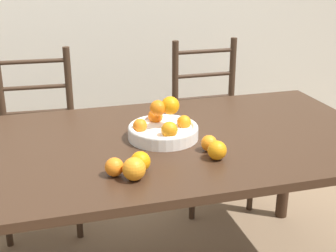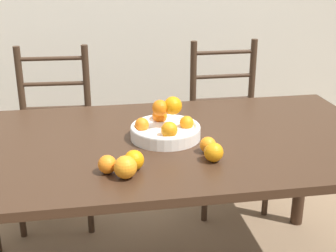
# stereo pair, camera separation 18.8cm
# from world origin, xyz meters

# --- Properties ---
(dining_table) EXTENTS (1.88, 1.02, 0.77)m
(dining_table) POSITION_xyz_m (0.00, 0.00, 0.68)
(dining_table) COLOR #382316
(dining_table) RESTS_ON ground_plane
(fruit_bowl) EXTENTS (0.30, 0.30, 0.18)m
(fruit_bowl) POSITION_xyz_m (-0.00, 0.01, 0.82)
(fruit_bowl) COLOR white
(fruit_bowl) RESTS_ON dining_table
(orange_loose_0) EXTENTS (0.07, 0.07, 0.07)m
(orange_loose_0) POSITION_xyz_m (0.14, -0.17, 0.80)
(orange_loose_0) COLOR orange
(orange_loose_0) RESTS_ON dining_table
(orange_loose_1) EXTENTS (0.07, 0.07, 0.07)m
(orange_loose_1) POSITION_xyz_m (-0.26, -0.28, 0.80)
(orange_loose_1) COLOR orange
(orange_loose_1) RESTS_ON dining_table
(orange_loose_2) EXTENTS (0.08, 0.08, 0.08)m
(orange_loose_2) POSITION_xyz_m (-0.20, -0.33, 0.81)
(orange_loose_2) COLOR orange
(orange_loose_2) RESTS_ON dining_table
(orange_loose_3) EXTENTS (0.07, 0.07, 0.07)m
(orange_loose_3) POSITION_xyz_m (-0.16, -0.27, 0.81)
(orange_loose_3) COLOR orange
(orange_loose_3) RESTS_ON dining_table
(orange_loose_4) EXTENTS (0.07, 0.07, 0.07)m
(orange_loose_4) POSITION_xyz_m (0.14, -0.25, 0.81)
(orange_loose_4) COLOR orange
(orange_loose_4) RESTS_ON dining_table
(chair_left) EXTENTS (0.44, 0.42, 1.01)m
(chair_left) POSITION_xyz_m (-0.52, 0.77, 0.49)
(chair_left) COLOR #382619
(chair_left) RESTS_ON ground_plane
(chair_right) EXTENTS (0.42, 0.40, 1.01)m
(chair_right) POSITION_xyz_m (0.51, 0.77, 0.49)
(chair_right) COLOR #382619
(chair_right) RESTS_ON ground_plane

